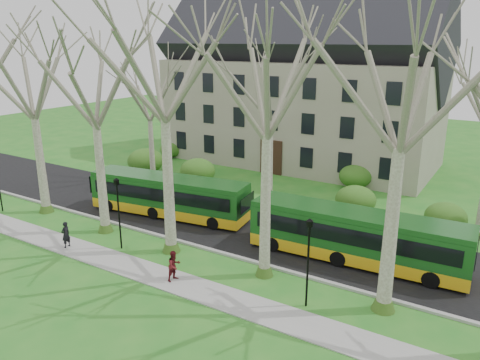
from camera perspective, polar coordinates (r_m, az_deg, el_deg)
name	(u,v)px	position (r m, az deg, el deg)	size (l,w,h in m)	color
ground	(213,266)	(26.29, -3.27, -10.43)	(120.00, 120.00, 0.00)	#237220
sidewalk	(185,285)	(24.52, -6.69, -12.60)	(70.00, 2.00, 0.06)	gray
road	(262,232)	(30.50, 2.68, -6.36)	(80.00, 8.00, 0.06)	black
curb	(228,255)	(27.36, -1.46, -9.09)	(80.00, 0.25, 0.14)	#A5A39E
building	(301,81)	(47.45, 7.47, 11.91)	(26.50, 12.20, 16.00)	gray
tree_row_verge	(214,141)	(24.15, -3.14, 4.78)	(49.00, 7.00, 14.00)	gray
tree_row_far	(284,126)	(34.07, 5.38, 6.57)	(33.00, 7.00, 12.00)	gray
lamp_row	(201,229)	(24.46, -4.72, -5.97)	(36.22, 0.22, 4.30)	black
hedges	(263,176)	(39.31, 2.79, 0.52)	(30.60, 8.60, 2.00)	#215117
bus_lead	(169,195)	(33.17, -8.71, -1.87)	(11.57, 2.41, 2.89)	#164F19
bus_follow	(356,236)	(26.90, 13.94, -6.62)	(11.94, 2.49, 2.98)	#164F19
pedestrian_a	(66,235)	(29.87, -20.48, -6.25)	(0.59, 0.38, 1.61)	black
pedestrian_b	(174,266)	(24.63, -8.02, -10.31)	(0.78, 0.61, 1.61)	maroon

